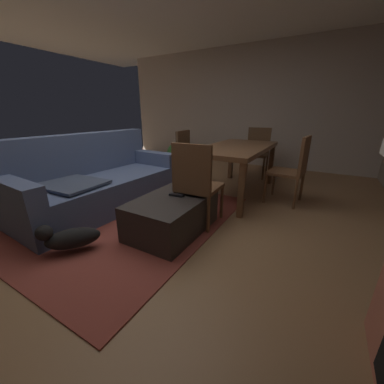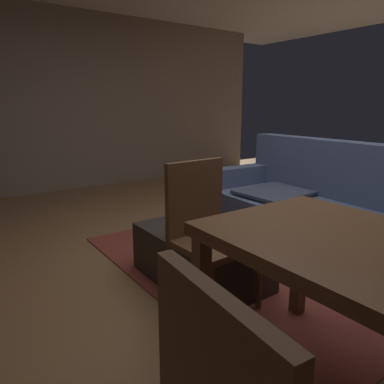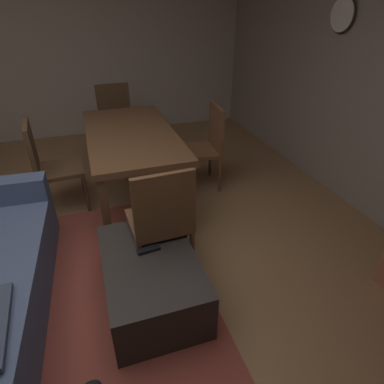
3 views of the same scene
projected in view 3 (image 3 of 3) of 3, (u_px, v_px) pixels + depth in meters
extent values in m
plane|color=olive|center=(74.00, 308.00, 2.33)|extent=(8.81, 8.81, 0.00)
cube|color=#B2A59B|center=(52.00, 47.00, 4.66)|extent=(0.12, 6.18, 2.62)
cube|color=brown|center=(69.00, 318.00, 2.25)|extent=(2.60, 2.00, 0.01)
cube|color=#2D2826|center=(151.00, 278.00, 2.31)|extent=(0.96, 0.63, 0.38)
cube|color=black|center=(149.00, 250.00, 2.27)|extent=(0.07, 0.16, 0.02)
cube|color=brown|center=(131.00, 135.00, 3.31)|extent=(1.73, 0.87, 0.06)
cube|color=brown|center=(106.00, 214.00, 2.74)|extent=(0.07, 0.07, 0.68)
cube|color=brown|center=(93.00, 144.00, 4.06)|extent=(0.07, 0.07, 0.68)
cube|color=brown|center=(190.00, 199.00, 2.94)|extent=(0.07, 0.07, 0.68)
cube|color=brown|center=(152.00, 137.00, 4.26)|extent=(0.07, 0.07, 0.68)
cube|color=#513823|center=(119.00, 125.00, 4.41)|extent=(0.47, 0.47, 0.04)
cube|color=#513823|center=(114.00, 102.00, 4.44)|extent=(0.07, 0.44, 0.48)
cylinder|color=#513823|center=(138.00, 144.00, 4.43)|extent=(0.04, 0.04, 0.41)
cylinder|color=#513823|center=(108.00, 148.00, 4.30)|extent=(0.04, 0.04, 0.41)
cylinder|color=#513823|center=(131.00, 134.00, 4.75)|extent=(0.04, 0.04, 0.41)
cylinder|color=#513823|center=(104.00, 138.00, 4.62)|extent=(0.04, 0.04, 0.41)
cube|color=brown|center=(198.00, 151.00, 3.66)|extent=(0.48, 0.48, 0.04)
cube|color=brown|center=(216.00, 127.00, 3.56)|extent=(0.44, 0.08, 0.48)
cylinder|color=brown|center=(185.00, 179.00, 3.56)|extent=(0.04, 0.04, 0.41)
cylinder|color=brown|center=(178.00, 163.00, 3.90)|extent=(0.04, 0.04, 0.41)
cylinder|color=brown|center=(220.00, 175.00, 3.64)|extent=(0.04, 0.04, 0.41)
cylinder|color=brown|center=(210.00, 160.00, 3.98)|extent=(0.04, 0.04, 0.41)
cube|color=#513823|center=(60.00, 169.00, 3.26)|extent=(0.47, 0.47, 0.04)
cube|color=#513823|center=(32.00, 148.00, 3.06)|extent=(0.44, 0.07, 0.48)
cylinder|color=#513823|center=(82.00, 177.00, 3.60)|extent=(0.04, 0.04, 0.41)
cylinder|color=#513823|center=(87.00, 194.00, 3.28)|extent=(0.04, 0.04, 0.41)
cylinder|color=#513823|center=(43.00, 184.00, 3.47)|extent=(0.04, 0.04, 0.41)
cylinder|color=#513823|center=(44.00, 203.00, 3.15)|extent=(0.04, 0.04, 0.41)
cube|color=brown|center=(159.00, 221.00, 2.50)|extent=(0.46, 0.46, 0.04)
cube|color=brown|center=(165.00, 206.00, 2.21)|extent=(0.06, 0.44, 0.48)
cylinder|color=brown|center=(130.00, 235.00, 2.72)|extent=(0.04, 0.04, 0.41)
cylinder|color=brown|center=(176.00, 224.00, 2.84)|extent=(0.04, 0.04, 0.41)
cylinder|color=brown|center=(141.00, 266.00, 2.40)|extent=(0.04, 0.04, 0.41)
cylinder|color=brown|center=(192.00, 253.00, 2.52)|extent=(0.04, 0.04, 0.41)
cylinder|color=silver|center=(343.00, 14.00, 3.14)|extent=(0.31, 0.03, 0.31)
torus|color=black|center=(343.00, 14.00, 3.14)|extent=(0.34, 0.02, 0.34)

